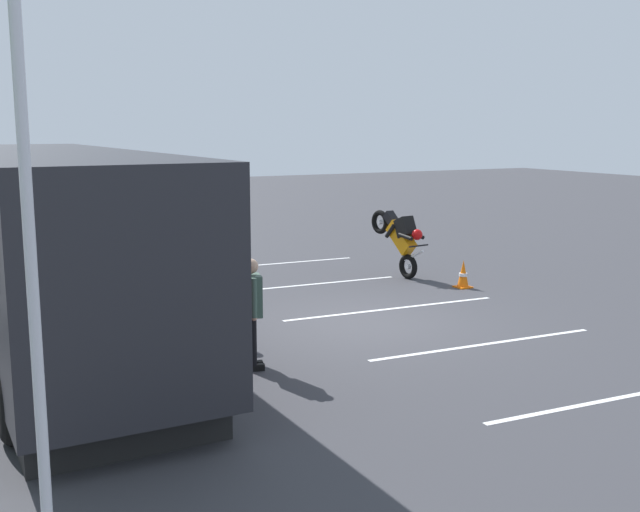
{
  "coord_description": "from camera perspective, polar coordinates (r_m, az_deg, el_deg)",
  "views": [
    {
      "loc": [
        -12.01,
        7.08,
        3.63
      ],
      "look_at": [
        1.22,
        0.24,
        1.1
      ],
      "focal_mm": 43.07,
      "sensor_mm": 36.0,
      "label": 1
    }
  ],
  "objects": [
    {
      "name": "ground_plane",
      "position": [
        14.4,
        3.08,
        -4.97
      ],
      "size": [
        80.0,
        80.0,
        0.0
      ],
      "primitive_type": "plane",
      "color": "#38383D"
    },
    {
      "name": "tour_bus",
      "position": [
        12.78,
        -19.0,
        0.18
      ],
      "size": [
        9.77,
        2.72,
        3.25
      ],
      "color": "#26262B",
      "rests_on": "ground_plane"
    },
    {
      "name": "spectator_far_left",
      "position": [
        11.49,
        -5.11,
        -3.61
      ],
      "size": [
        0.58,
        0.37,
        1.7
      ],
      "color": "black",
      "rests_on": "ground_plane"
    },
    {
      "name": "spectator_left",
      "position": [
        12.36,
        -7.84,
        -2.3
      ],
      "size": [
        0.57,
        0.32,
        1.82
      ],
      "color": "black",
      "rests_on": "ground_plane"
    },
    {
      "name": "spectator_centre",
      "position": [
        13.54,
        -9.14,
        -1.5
      ],
      "size": [
        0.58,
        0.34,
        1.75
      ],
      "color": "black",
      "rests_on": "ground_plane"
    },
    {
      "name": "spectator_right",
      "position": [
        14.83,
        -10.5,
        -0.5
      ],
      "size": [
        0.58,
        0.36,
        1.78
      ],
      "color": "black",
      "rests_on": "ground_plane"
    },
    {
      "name": "parked_motorcycle_silver",
      "position": [
        15.6,
        -13.54,
        -2.27
      ],
      "size": [
        2.05,
        0.59,
        0.99
      ],
      "color": "black",
      "rests_on": "ground_plane"
    },
    {
      "name": "stunt_motorcycle",
      "position": [
        18.64,
        5.96,
        1.48
      ],
      "size": [
        2.02,
        0.65,
        1.69
      ],
      "color": "black",
      "rests_on": "ground_plane"
    },
    {
      "name": "flagpole",
      "position": [
        5.33,
        -21.12,
        6.32
      ],
      "size": [
        0.78,
        0.36,
        6.85
      ],
      "color": "silver",
      "rests_on": "ground_plane"
    },
    {
      "name": "traffic_cone",
      "position": [
        17.7,
        10.59,
        -1.35
      ],
      "size": [
        0.34,
        0.34,
        0.63
      ],
      "color": "orange",
      "rests_on": "ground_plane"
    },
    {
      "name": "bay_line_a",
      "position": [
        11.32,
        21.54,
        -9.73
      ],
      "size": [
        0.3,
        4.55,
        0.01
      ],
      "color": "white",
      "rests_on": "ground_plane"
    },
    {
      "name": "bay_line_b",
      "position": [
        13.28,
        12.14,
        -6.43
      ],
      "size": [
        0.3,
        4.43,
        0.01
      ],
      "color": "white",
      "rests_on": "ground_plane"
    },
    {
      "name": "bay_line_c",
      "position": [
        15.53,
        5.39,
        -3.91
      ],
      "size": [
        0.31,
        4.74,
        0.01
      ],
      "color": "white",
      "rests_on": "ground_plane"
    },
    {
      "name": "bay_line_d",
      "position": [
        17.95,
        0.42,
        -2.02
      ],
      "size": [
        0.26,
        3.56,
        0.01
      ],
      "color": "white",
      "rests_on": "ground_plane"
    },
    {
      "name": "bay_line_e",
      "position": [
        20.5,
        -3.32,
        -0.57
      ],
      "size": [
        0.3,
        4.45,
        0.01
      ],
      "color": "white",
      "rests_on": "ground_plane"
    }
  ]
}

